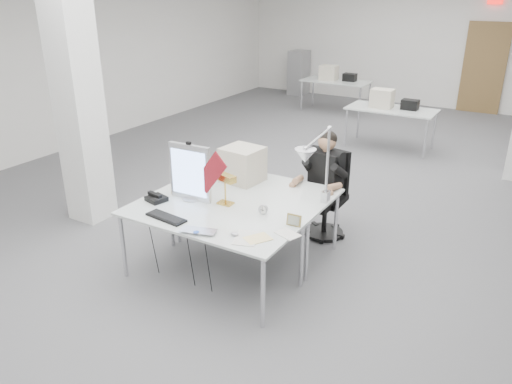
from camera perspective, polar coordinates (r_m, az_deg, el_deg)
room_shell at (r=6.89m, az=7.79°, el=12.53°), size 10.04×14.04×3.24m
desk_main at (r=4.98m, az=-5.33°, el=-2.87°), size 1.80×0.90×0.02m
desk_second at (r=5.67m, az=-0.04°, el=0.49°), size 1.80×0.90×0.02m
bg_desk_a at (r=9.69m, az=15.24°, el=9.10°), size 1.60×0.80×0.02m
bg_desk_b at (r=12.36m, az=9.14°, el=12.40°), size 1.60×0.80×0.02m
filing_cabinet at (r=14.37m, az=4.90°, el=13.43°), size 0.45×0.55×1.20m
office_chair at (r=6.08m, az=7.96°, el=-0.63°), size 0.58×0.58×1.00m
seated_person at (r=5.89m, az=7.98°, el=2.77°), size 0.62×0.71×0.93m
monitor at (r=5.28m, az=-7.54°, el=2.24°), size 0.49×0.07×0.61m
pennant at (r=5.06m, az=-5.17°, el=2.18°), size 0.45×0.10×0.49m
keyboard at (r=4.98m, az=-10.23°, el=-2.89°), size 0.46×0.20×0.02m
laptop at (r=4.62m, az=-6.84°, el=-4.74°), size 0.39×0.30×0.03m
mouse at (r=4.58m, az=-2.47°, el=-4.81°), size 0.09×0.06×0.03m
bankers_lamp at (r=5.17m, az=-3.54°, el=0.16°), size 0.29×0.18×0.30m
desk_phone at (r=5.39m, az=-11.31°, el=-0.76°), size 0.24×0.22×0.05m
picture_frame_left at (r=5.50m, az=-9.07°, el=0.25°), size 0.14×0.05×0.11m
picture_frame_right at (r=4.75m, az=4.36°, el=-3.22°), size 0.15×0.04×0.12m
desk_clock at (r=4.98m, az=0.82°, el=-1.98°), size 0.10×0.06×0.10m
paper_stack_a at (r=4.54m, az=-1.09°, el=-5.27°), size 0.29×0.35×0.01m
paper_stack_b at (r=4.52m, az=0.19°, el=-5.34°), size 0.26×0.29×0.01m
paper_stack_c at (r=4.61m, az=3.64°, el=-4.81°), size 0.26×0.22×0.01m
beige_monitor at (r=5.78m, az=-1.55°, el=3.18°), size 0.46×0.44×0.40m
architect_lamp at (r=4.93m, az=7.07°, el=3.08°), size 0.42×0.80×0.98m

